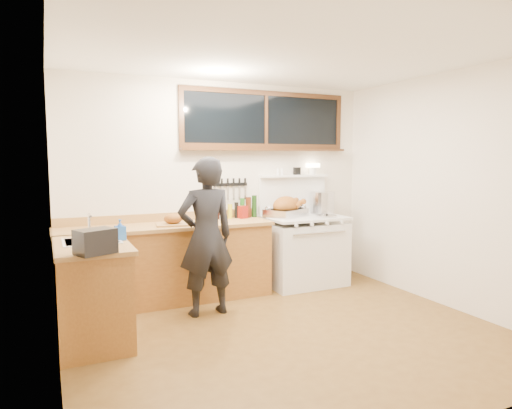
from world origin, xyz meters
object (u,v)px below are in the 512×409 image
vintage_stove (304,249)px  roast_turkey (286,208)px  man (206,237)px  cutting_board (173,221)px

vintage_stove → roast_turkey: size_ratio=2.58×
man → cutting_board: man is taller
roast_turkey → cutting_board: bearing=-174.8°
vintage_stove → roast_turkey: (-0.22, 0.08, 0.54)m
man → roast_turkey: (1.31, 0.64, 0.17)m
vintage_stove → man: size_ratio=0.95×
man → cutting_board: (-0.22, 0.51, 0.12)m
cutting_board → roast_turkey: (1.52, 0.14, 0.05)m
man → roast_turkey: bearing=26.2°
vintage_stove → roast_turkey: bearing=160.3°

